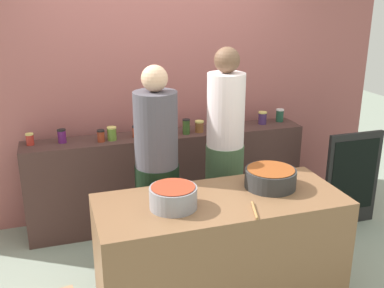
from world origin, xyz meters
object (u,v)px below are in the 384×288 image
preserve_jar_1 (62,136)px  preserve_jar_9 (262,118)px  preserve_jar_5 (170,128)px  cooking_pot_center (270,178)px  preserve_jar_0 (30,139)px  preserve_jar_4 (137,131)px  preserve_jar_10 (280,115)px  preserve_jar_6 (186,127)px  cook_in_cap (224,163)px  preserve_jar_7 (199,126)px  cooking_pot_left (173,197)px  cook_with_tongs (157,185)px  chalkboard_sign (352,179)px  preserve_jar_2 (101,136)px  wooden_spoon (255,210)px  preserve_jar_3 (112,134)px  preserve_jar_8 (228,120)px

preserve_jar_1 → preserve_jar_9: 1.98m
preserve_jar_5 → cooking_pot_center: (0.39, -1.30, -0.04)m
preserve_jar_0 → preserve_jar_4: 0.95m
preserve_jar_5 → preserve_jar_10: 1.21m
preserve_jar_1 → preserve_jar_6: 1.14m
preserve_jar_10 → cook_in_cap: size_ratio=0.07×
preserve_jar_1 → cooking_pot_center: 1.93m
preserve_jar_7 → preserve_jar_9: bearing=5.9°
cooking_pot_left → cook_with_tongs: (0.03, 0.59, -0.16)m
preserve_jar_10 → chalkboard_sign: 0.96m
preserve_jar_2 → wooden_spoon: bearing=-64.0°
cooking_pot_center → preserve_jar_2: bearing=129.5°
preserve_jar_3 → preserve_jar_10: 1.76m
preserve_jar_4 → cook_with_tongs: cook_with_tongs is taller
preserve_jar_3 → preserve_jar_4: preserve_jar_3 is taller
preserve_jar_2 → preserve_jar_5: 0.65m
cook_in_cap → chalkboard_sign: (1.36, 0.06, -0.35)m
chalkboard_sign → preserve_jar_8: bearing=148.6°
preserve_jar_4 → wooden_spoon: 1.69m
preserve_jar_5 → preserve_jar_2: bearing=-177.5°
preserve_jar_0 → preserve_jar_5: preserve_jar_5 is taller
preserve_jar_5 → cooking_pot_center: 1.36m
preserve_jar_8 → cook_with_tongs: size_ratio=0.09×
preserve_jar_7 → cook_with_tongs: bearing=-127.5°
preserve_jar_8 → cooking_pot_center: 1.37m
cooking_pot_center → preserve_jar_1: bearing=135.6°
preserve_jar_7 → preserve_jar_10: size_ratio=0.85×
preserve_jar_0 → preserve_jar_4: bearing=-3.5°
preserve_jar_3 → preserve_jar_8: (1.16, 0.06, 0.01)m
preserve_jar_7 → preserve_jar_9: (0.70, 0.07, 0.01)m
cooking_pot_left → cook_with_tongs: bearing=86.9°
wooden_spoon → cooking_pot_center: bearing=49.8°
preserve_jar_5 → cook_with_tongs: bearing=-111.7°
preserve_jar_0 → cook_in_cap: size_ratio=0.06×
preserve_jar_3 → cooking_pot_center: size_ratio=0.34×
preserve_jar_0 → cooking_pot_left: (0.90, -1.47, -0.03)m
preserve_jar_7 → cooking_pot_center: preserve_jar_7 is taller
preserve_jar_10 → cook_with_tongs: (-1.53, -0.90, -0.20)m
preserve_jar_5 → preserve_jar_1: bearing=177.0°
preserve_jar_2 → preserve_jar_6: size_ratio=0.76×
preserve_jar_5 → chalkboard_sign: size_ratio=0.13×
preserve_jar_0 → preserve_jar_2: (0.61, -0.10, 0.00)m
preserve_jar_10 → preserve_jar_2: bearing=-176.4°
preserve_jar_2 → preserve_jar_4: size_ratio=1.01×
preserve_jar_4 → preserve_jar_10: (1.52, 0.07, 0.01)m
preserve_jar_4 → preserve_jar_6: (0.46, -0.05, 0.02)m
preserve_jar_10 → cooking_pot_left: size_ratio=0.42×
preserve_jar_1 → preserve_jar_7: (1.27, -0.07, -0.01)m
preserve_jar_2 → cooking_pot_center: bearing=-50.5°
preserve_jar_5 → preserve_jar_3: bearing=-178.9°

